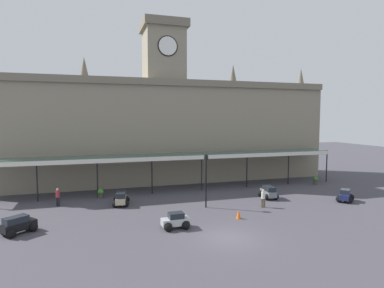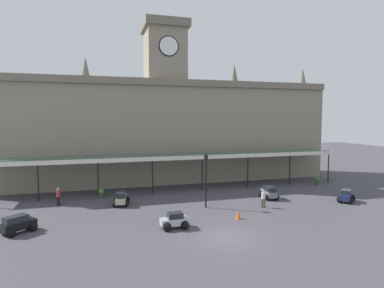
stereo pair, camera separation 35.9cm
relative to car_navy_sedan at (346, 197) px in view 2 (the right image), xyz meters
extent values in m
plane|color=#434049|center=(-14.75, -5.48, -0.50)|extent=(140.00, 140.00, 0.00)
cube|color=gray|center=(-14.75, 15.55, 5.89)|extent=(42.78, 6.45, 12.80)
cube|color=#756C5B|center=(-14.75, 12.17, 11.89)|extent=(42.78, 0.30, 0.80)
cube|color=gray|center=(-14.75, 15.55, 15.49)|extent=(4.80, 4.80, 6.39)
cube|color=#6E6655|center=(-14.75, 15.55, 19.18)|extent=(5.50, 5.50, 1.00)
cylinder|color=white|center=(-14.75, 13.09, 16.25)|extent=(2.20, 0.12, 2.20)
cylinder|color=black|center=(-14.75, 13.13, 16.25)|extent=(2.46, 0.06, 2.46)
cone|color=#675F50|center=(-24.38, 15.55, 13.59)|extent=(1.10, 1.10, 2.60)
cone|color=#675F50|center=(-5.13, 15.55, 13.59)|extent=(1.10, 1.10, 2.60)
cone|color=#675F50|center=(5.63, 15.55, 13.59)|extent=(1.10, 1.10, 2.60)
cube|color=#38564C|center=(-14.75, 10.12, 3.49)|extent=(39.44, 3.20, 0.16)
cube|color=silver|center=(-14.75, 8.52, 3.29)|extent=(39.44, 0.12, 0.44)
cylinder|color=black|center=(-28.84, 8.67, 1.45)|extent=(0.14, 0.14, 3.91)
cylinder|color=black|center=(-23.21, 8.67, 1.45)|extent=(0.14, 0.14, 3.91)
cylinder|color=black|center=(-17.57, 8.67, 1.45)|extent=(0.14, 0.14, 3.91)
cylinder|color=black|center=(-11.94, 8.67, 1.45)|extent=(0.14, 0.14, 3.91)
cylinder|color=black|center=(-6.30, 8.67, 1.45)|extent=(0.14, 0.14, 3.91)
cylinder|color=black|center=(-0.67, 8.67, 1.45)|extent=(0.14, 0.14, 3.91)
cylinder|color=black|center=(4.97, 8.67, 1.45)|extent=(0.14, 0.14, 3.91)
cube|color=#19214C|center=(-0.01, -0.01, 0.02)|extent=(2.13, 2.00, 0.50)
cube|color=#1E232B|center=(0.03, 0.03, 0.48)|extent=(1.36, 1.32, 0.42)
sphere|color=black|center=(-0.23, -0.78, -0.18)|extent=(0.64, 0.64, 0.64)
sphere|color=black|center=(-0.80, -0.11, -0.18)|extent=(0.64, 0.64, 0.64)
sphere|color=black|center=(0.79, 0.10, -0.18)|extent=(0.64, 0.64, 0.64)
sphere|color=black|center=(0.22, 0.77, -0.18)|extent=(0.64, 0.64, 0.64)
cube|color=tan|center=(-21.14, 5.03, 0.04)|extent=(1.21, 2.36, 0.55)
cube|color=#1E232B|center=(-21.17, 4.83, 0.54)|extent=(1.04, 1.65, 0.45)
sphere|color=black|center=(-21.47, 5.86, -0.18)|extent=(0.64, 0.64, 0.64)
sphere|color=black|center=(-20.58, 5.73, -0.18)|extent=(0.64, 0.64, 0.64)
sphere|color=black|center=(-21.69, 4.33, -0.18)|extent=(0.64, 0.64, 0.64)
sphere|color=black|center=(-20.80, 4.20, -0.18)|extent=(0.64, 0.64, 0.64)
cube|color=black|center=(-28.64, -0.41, 0.04)|extent=(2.32, 2.10, 0.55)
cube|color=#1E232B|center=(-28.80, -0.53, 0.54)|extent=(1.73, 1.61, 0.45)
sphere|color=black|center=(-28.31, 0.43, -0.18)|extent=(0.64, 0.64, 0.64)
sphere|color=black|center=(-27.75, -0.28, -0.18)|extent=(0.64, 0.64, 0.64)
sphere|color=black|center=(-29.53, -0.54, -0.18)|extent=(0.64, 0.64, 0.64)
sphere|color=black|center=(-28.97, -1.24, -0.18)|extent=(0.64, 0.64, 0.64)
cube|color=#B2B5BA|center=(-17.79, -2.63, 0.02)|extent=(2.09, 0.97, 0.50)
cube|color=#1E232B|center=(-17.74, -2.63, 0.48)|extent=(1.13, 0.85, 0.42)
sphere|color=black|center=(-18.45, -3.10, -0.18)|extent=(0.64, 0.64, 0.64)
sphere|color=black|center=(-18.48, -2.22, -0.18)|extent=(0.64, 0.64, 0.64)
sphere|color=black|center=(-17.10, -3.04, -0.18)|extent=(0.64, 0.64, 0.64)
sphere|color=black|center=(-17.13, -2.16, -0.18)|extent=(0.64, 0.64, 0.64)
cube|color=slate|center=(-6.58, 3.30, 0.04)|extent=(1.14, 2.33, 0.55)
cube|color=#1E232B|center=(-6.60, 3.10, 0.54)|extent=(0.99, 1.63, 0.45)
sphere|color=black|center=(-6.94, 4.12, -0.18)|extent=(0.64, 0.64, 0.64)
sphere|color=black|center=(-6.05, 4.02, -0.18)|extent=(0.64, 0.64, 0.64)
sphere|color=black|center=(-7.11, 2.58, -0.18)|extent=(0.64, 0.64, 0.64)
sphere|color=black|center=(-6.21, 2.48, -0.18)|extent=(0.64, 0.64, 0.64)
cylinder|color=black|center=(-26.86, 6.49, -0.09)|extent=(0.17, 0.17, 0.82)
cylinder|color=black|center=(-26.70, 6.33, -0.09)|extent=(0.17, 0.17, 0.82)
cylinder|color=#A52D33|center=(-26.78, 6.41, 0.63)|extent=(0.34, 0.34, 0.62)
sphere|color=tan|center=(-26.78, 6.41, 1.05)|extent=(0.23, 0.23, 0.23)
cylinder|color=brown|center=(-8.67, 0.41, -0.09)|extent=(0.17, 0.17, 0.82)
cylinder|color=brown|center=(-8.85, 0.52, -0.09)|extent=(0.17, 0.17, 0.82)
cylinder|color=silver|center=(-8.76, 0.47, 0.63)|extent=(0.34, 0.34, 0.62)
sphere|color=tan|center=(-8.76, 0.47, 1.05)|extent=(0.23, 0.23, 0.23)
cylinder|color=black|center=(-13.78, 1.94, 1.69)|extent=(0.13, 0.13, 4.38)
cube|color=black|center=(-13.78, 1.94, 4.10)|extent=(0.30, 0.30, 0.44)
sphere|color=black|center=(-13.78, 1.94, 4.38)|extent=(0.14, 0.14, 0.14)
cone|color=orange|center=(-12.32, -1.89, -0.15)|extent=(0.40, 0.40, 0.72)
cylinder|color=#47423D|center=(-22.92, 8.31, -0.29)|extent=(0.56, 0.56, 0.42)
sphere|color=#388129|center=(-22.92, 8.31, 0.16)|extent=(0.60, 0.60, 0.60)
cylinder|color=#47423D|center=(2.61, 7.74, -0.29)|extent=(0.56, 0.56, 0.42)
sphere|color=#3B712E|center=(2.61, 7.74, 0.16)|extent=(0.60, 0.60, 0.60)
camera|label=1|loc=(-23.33, -25.09, 7.66)|focal=29.93mm
camera|label=2|loc=(-22.99, -25.19, 7.66)|focal=29.93mm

